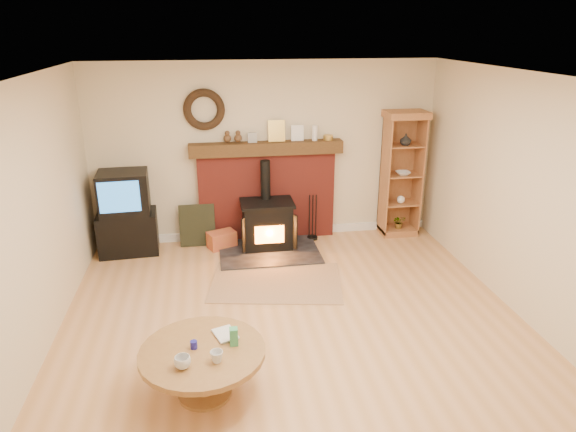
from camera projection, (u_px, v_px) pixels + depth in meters
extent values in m
plane|color=tan|center=(298.00, 335.00, 5.36)|extent=(5.50, 5.50, 0.00)
cube|color=beige|center=(266.00, 153.00, 7.45)|extent=(5.00, 0.02, 2.60)
cube|color=beige|center=(404.00, 428.00, 2.36)|extent=(5.00, 0.02, 2.60)
cube|color=beige|center=(21.00, 234.00, 4.54)|extent=(0.02, 5.50, 2.60)
cube|color=beige|center=(538.00, 205.00, 5.27)|extent=(0.02, 5.50, 2.60)
cube|color=white|center=(300.00, 79.00, 4.45)|extent=(5.00, 5.50, 0.02)
cube|color=white|center=(267.00, 232.00, 7.86)|extent=(5.00, 0.04, 0.12)
torus|color=black|center=(204.00, 110.00, 7.04)|extent=(0.57, 0.11, 0.57)
cube|color=maroon|center=(267.00, 197.00, 7.61)|extent=(2.00, 0.15, 1.30)
cube|color=#392412|center=(267.00, 148.00, 7.32)|extent=(2.20, 0.22, 0.18)
cube|color=#999999|center=(252.00, 138.00, 7.24)|extent=(0.13, 0.05, 0.14)
cube|color=gold|center=(277.00, 131.00, 7.28)|extent=(0.24, 0.06, 0.30)
cube|color=white|center=(297.00, 133.00, 7.34)|extent=(0.18, 0.05, 0.22)
cylinder|color=white|center=(315.00, 133.00, 7.36)|extent=(0.08, 0.08, 0.22)
cylinder|color=gold|center=(328.00, 138.00, 7.41)|extent=(0.14, 0.14, 0.07)
cube|color=black|center=(269.00, 252.00, 7.29)|extent=(1.40, 1.00, 0.03)
cube|color=black|center=(267.00, 225.00, 7.36)|extent=(0.68, 0.48, 0.63)
cube|color=black|center=(267.00, 203.00, 7.24)|extent=(0.75, 0.53, 0.04)
cylinder|color=black|center=(265.00, 180.00, 7.28)|extent=(0.14, 0.14, 0.56)
cube|color=orange|center=(269.00, 235.00, 7.14)|extent=(0.41, 0.02, 0.25)
cube|color=black|center=(247.00, 233.00, 7.14)|extent=(0.16, 0.22, 0.50)
cube|color=black|center=(291.00, 230.00, 7.23)|extent=(0.16, 0.22, 0.50)
cube|color=brown|center=(276.00, 282.00, 6.46)|extent=(1.78, 1.38, 0.01)
cube|color=black|center=(129.00, 232.00, 7.25)|extent=(0.83, 0.60, 0.59)
cube|color=black|center=(124.00, 193.00, 7.04)|extent=(0.70, 0.60, 0.59)
cube|color=#2770BD|center=(119.00, 197.00, 6.77)|extent=(0.53, 0.05, 0.42)
cube|color=brown|center=(397.00, 230.00, 7.97)|extent=(0.55, 0.40, 0.10)
cube|color=brown|center=(397.00, 173.00, 7.85)|extent=(0.55, 0.02, 1.74)
cube|color=brown|center=(385.00, 177.00, 7.63)|extent=(0.02, 0.40, 1.74)
cube|color=brown|center=(418.00, 175.00, 7.71)|extent=(0.02, 0.40, 1.74)
cube|color=brown|center=(406.00, 115.00, 7.35)|extent=(0.61, 0.44, 0.10)
cube|color=brown|center=(399.00, 203.00, 7.82)|extent=(0.51, 0.36, 0.02)
cube|color=brown|center=(402.00, 175.00, 7.66)|extent=(0.51, 0.36, 0.02)
cube|color=brown|center=(404.00, 145.00, 7.51)|extent=(0.51, 0.36, 0.02)
imported|color=white|center=(406.00, 140.00, 7.43)|extent=(0.16, 0.16, 0.17)
imported|color=white|center=(403.00, 173.00, 7.60)|extent=(0.21, 0.21, 0.05)
sphere|color=white|center=(401.00, 200.00, 7.75)|extent=(0.12, 0.12, 0.12)
imported|color=#3C925D|center=(399.00, 222.00, 7.87)|extent=(0.19, 0.16, 0.21)
cube|color=gold|center=(222.00, 240.00, 7.43)|extent=(0.45, 0.37, 0.24)
cube|color=black|center=(197.00, 225.00, 7.46)|extent=(0.51, 0.14, 0.61)
cylinder|color=black|center=(312.00, 238.00, 7.76)|extent=(0.16, 0.16, 0.04)
cylinder|color=black|center=(309.00, 218.00, 7.64)|extent=(0.02, 0.02, 0.70)
cylinder|color=black|center=(313.00, 217.00, 7.64)|extent=(0.02, 0.02, 0.70)
cylinder|color=black|center=(316.00, 217.00, 7.65)|extent=(0.02, 0.02, 0.70)
cylinder|color=brown|center=(205.00, 392.00, 4.50)|extent=(0.47, 0.47, 0.03)
cylinder|color=brown|center=(204.00, 373.00, 4.43)|extent=(0.17, 0.17, 0.38)
cylinder|color=brown|center=(202.00, 352.00, 4.35)|extent=(1.08, 1.08, 0.05)
imported|color=white|center=(182.00, 362.00, 4.10)|extent=(0.13, 0.13, 0.10)
imported|color=white|center=(217.00, 357.00, 4.17)|extent=(0.11, 0.11, 0.10)
imported|color=#4C331E|center=(216.00, 337.00, 4.50)|extent=(0.18, 0.24, 0.02)
cylinder|color=navy|center=(194.00, 345.00, 4.35)|extent=(0.06, 0.06, 0.07)
cube|color=#3C925D|center=(234.00, 337.00, 4.39)|extent=(0.07, 0.07, 0.16)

